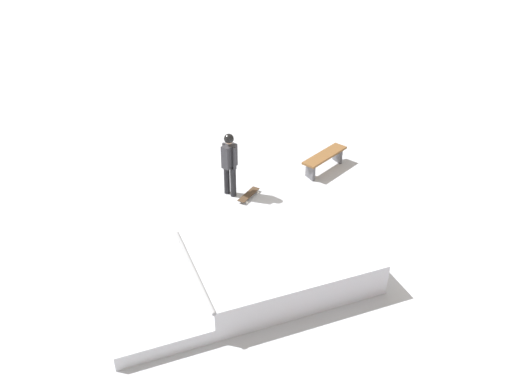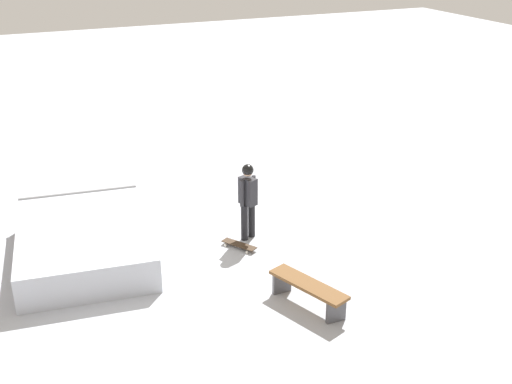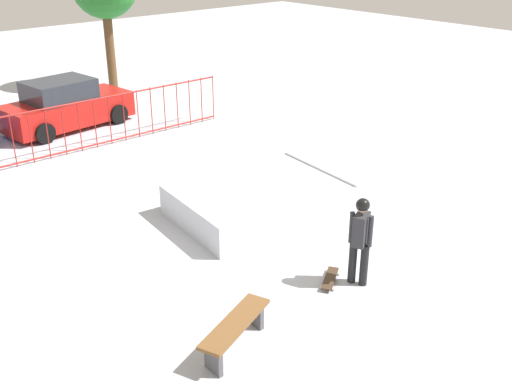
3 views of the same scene
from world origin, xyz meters
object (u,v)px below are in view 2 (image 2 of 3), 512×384
at_px(skater, 248,196).
at_px(park_bench, 308,289).
at_px(skate_ramp, 83,234).
at_px(skateboard, 239,245).

bearing_deg(skater, park_bench, 156.92).
relative_size(skate_ramp, park_bench, 3.46).
xyz_separation_m(skate_ramp, park_bench, (-3.90, -3.31, 0.04)).
distance_m(skate_ramp, skateboard, 3.31).
height_order(skater, park_bench, skater).
bearing_deg(park_bench, skater, -0.98).
height_order(skater, skateboard, skater).
relative_size(skater, park_bench, 1.05).
bearing_deg(park_bench, skate_ramp, 40.36).
bearing_deg(skater, skate_ramp, 51.18).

